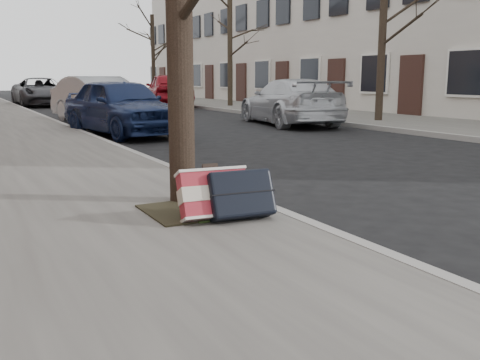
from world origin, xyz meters
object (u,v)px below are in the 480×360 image
suitcase_red (214,194)px  car_near_mid (101,100)px  suitcase_navy (240,194)px  car_near_front (121,106)px

suitcase_red → car_near_mid: (2.04, 12.18, 0.35)m
suitcase_navy → car_near_mid: 12.40m
car_near_front → car_near_mid: 3.72m
suitcase_red → car_near_mid: car_near_mid is taller
car_near_mid → suitcase_navy: bearing=-110.7°
suitcase_navy → car_near_front: (1.40, 8.57, 0.34)m
suitcase_red → car_near_front: car_near_front is taller
suitcase_navy → car_near_front: 8.69m
suitcase_red → car_near_mid: size_ratio=0.14×
suitcase_red → car_near_front: (1.61, 8.48, 0.33)m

